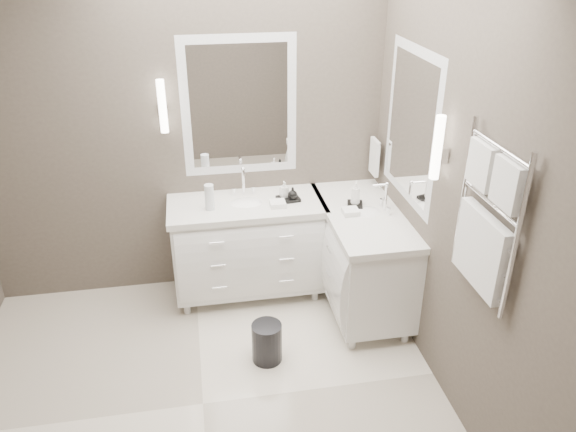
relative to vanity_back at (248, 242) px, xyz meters
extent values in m
cube|color=white|center=(-0.45, -1.23, -0.49)|extent=(3.20, 3.00, 0.01)
cube|color=#4F463F|center=(-0.45, 0.28, 0.86)|extent=(3.20, 0.01, 2.70)
cube|color=#4F463F|center=(1.15, -1.23, 0.86)|extent=(0.01, 3.00, 2.70)
cube|color=white|center=(0.00, 0.00, -0.04)|extent=(1.20, 0.55, 0.70)
cube|color=white|center=(0.00, 0.00, 0.34)|extent=(1.24, 0.59, 0.05)
ellipsoid|color=white|center=(0.00, 0.00, 0.32)|extent=(0.36, 0.28, 0.12)
cylinder|color=white|center=(0.00, 0.16, 0.47)|extent=(0.02, 0.02, 0.22)
cube|color=white|center=(0.88, -0.33, -0.04)|extent=(0.55, 1.20, 0.70)
cube|color=white|center=(0.88, -0.33, 0.34)|extent=(0.59, 1.24, 0.05)
ellipsoid|color=white|center=(0.88, -0.33, 0.32)|extent=(0.36, 0.28, 0.12)
cylinder|color=white|center=(1.04, -0.33, 0.47)|extent=(0.02, 0.02, 0.22)
cube|color=white|center=(0.00, 0.26, 1.06)|extent=(0.90, 0.02, 1.10)
cube|color=white|center=(0.00, 0.26, 1.06)|extent=(0.77, 0.02, 0.96)
cube|color=white|center=(1.14, -0.43, 1.06)|extent=(0.02, 0.90, 1.10)
cube|color=white|center=(1.14, -0.43, 1.06)|extent=(0.02, 0.90, 0.96)
cube|color=white|center=(-0.58, 0.20, 1.06)|extent=(0.05, 0.05, 0.10)
cylinder|color=white|center=(-0.58, 0.20, 1.11)|extent=(0.06, 0.06, 0.40)
cube|color=white|center=(1.08, -1.01, 1.06)|extent=(0.05, 0.05, 0.10)
cylinder|color=white|center=(1.08, -1.01, 1.11)|extent=(0.06, 0.06, 0.40)
cylinder|color=white|center=(1.10, 0.13, 0.76)|extent=(0.02, 0.22, 0.02)
cube|color=white|center=(1.08, 0.13, 0.62)|extent=(0.03, 0.17, 0.30)
cylinder|color=white|center=(1.10, -1.90, 0.96)|extent=(0.03, 0.03, 0.90)
cylinder|color=white|center=(1.10, -1.35, 0.96)|extent=(0.03, 0.03, 0.90)
cube|color=white|center=(1.10, -1.76, 1.19)|extent=(0.06, 0.22, 0.24)
cube|color=white|center=(1.10, -1.50, 1.19)|extent=(0.06, 0.22, 0.24)
cube|color=white|center=(1.10, -1.63, 0.75)|extent=(0.06, 0.46, 0.42)
cylinder|color=black|center=(0.03, -0.87, -0.33)|extent=(0.24, 0.24, 0.30)
cube|color=black|center=(0.34, -0.02, 0.38)|extent=(0.19, 0.15, 0.03)
cube|color=black|center=(0.83, -0.22, 0.38)|extent=(0.15, 0.18, 0.02)
cylinder|color=silver|center=(-0.29, -0.07, 0.47)|extent=(0.07, 0.07, 0.20)
imported|color=white|center=(0.31, 0.00, 0.46)|extent=(0.07, 0.07, 0.13)
imported|color=black|center=(0.37, -0.05, 0.44)|extent=(0.08, 0.08, 0.10)
imported|color=white|center=(0.83, -0.22, 0.48)|extent=(0.09, 0.09, 0.19)
camera|label=1|loc=(-0.38, -4.00, 2.28)|focal=35.00mm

